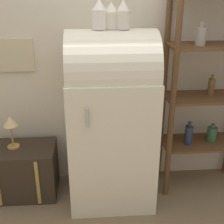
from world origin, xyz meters
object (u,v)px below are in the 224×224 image
refrigerator (111,117)px  desk_lamp (11,124)px  suitcase_trunk (22,171)px  vase_right (123,16)px  vase_left (99,15)px  vase_center (111,17)px

refrigerator → desk_lamp: (-0.88, 0.10, -0.09)m
suitcase_trunk → vase_right: bearing=-5.5°
suitcase_trunk → vase_left: 1.58m
vase_left → vase_right: vase_left is taller
suitcase_trunk → vase_center: (0.83, -0.07, 1.38)m
vase_right → desk_lamp: vase_right is taller
suitcase_trunk → vase_right: (0.92, -0.09, 1.39)m
desk_lamp → vase_center: bearing=-6.0°
desk_lamp → vase_right: bearing=-6.4°
refrigerator → desk_lamp: 0.89m
vase_left → desk_lamp: bearing=172.1°
refrigerator → vase_right: bearing=-4.7°
vase_center → desk_lamp: bearing=174.0°
suitcase_trunk → vase_center: vase_center is taller
refrigerator → vase_left: size_ratio=6.93×
vase_right → desk_lamp: 1.34m
desk_lamp → suitcase_trunk: bearing=-21.0°
refrigerator → desk_lamp: refrigerator is taller
suitcase_trunk → desk_lamp: 0.47m
vase_right → desk_lamp: size_ratio=0.68×
suitcase_trunk → vase_left: vase_left is taller
vase_center → vase_right: size_ratio=0.93×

